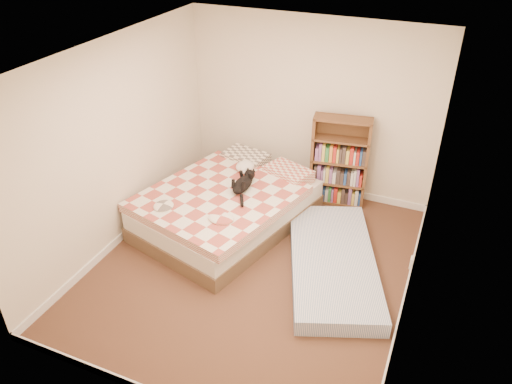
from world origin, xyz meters
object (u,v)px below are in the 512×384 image
at_px(floor_mattress, 333,262).
at_px(black_cat, 244,183).
at_px(white_dog, 245,167).
at_px(bookshelf, 339,170).
at_px(bed, 229,205).

height_order(floor_mattress, black_cat, black_cat).
bearing_deg(floor_mattress, white_dog, 128.95).
bearing_deg(floor_mattress, black_cat, 140.05).
bearing_deg(white_dog, floor_mattress, -4.95).
relative_size(black_cat, white_dog, 2.07).
height_order(floor_mattress, white_dog, white_dog).
bearing_deg(floor_mattress, bookshelf, 82.70).
bearing_deg(bookshelf, bed, -145.67).
height_order(bed, black_cat, black_cat).
bearing_deg(white_dog, bookshelf, 53.02).
distance_m(bookshelf, white_dog, 1.30).
height_order(bed, bookshelf, bookshelf).
bearing_deg(bed, black_cat, 36.65).
bearing_deg(black_cat, bed, -160.01).
xyz_separation_m(black_cat, white_dog, (-0.16, 0.41, -0.01)).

